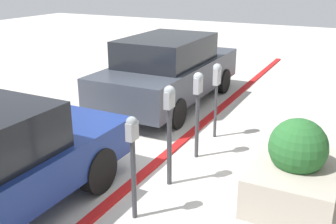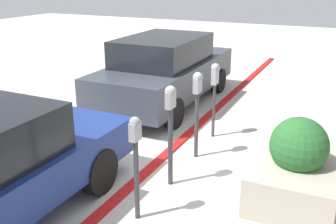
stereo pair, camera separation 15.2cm
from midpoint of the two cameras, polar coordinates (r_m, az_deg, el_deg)
The scene contains 8 objects.
ground_plane at distance 6.66m, azimuth -1.65°, elevation -7.57°, with size 40.00×40.00×0.00m, color beige.
curb_strip at distance 6.68m, azimuth -2.26°, elevation -7.28°, with size 19.00×0.16×0.04m.
parking_meter_nearest at distance 4.88m, azimuth -5.61°, elevation -5.52°, with size 0.17×0.14×1.41m.
parking_meter_second at distance 5.64m, azimuth -0.42°, elevation -0.91°, with size 0.19×0.16×1.55m.
parking_meter_middle at distance 6.53m, azimuth 3.59°, elevation 2.15°, with size 0.20×0.17×1.51m.
parking_meter_fourth at distance 7.43m, azimuth 6.23°, elevation 4.39°, with size 0.20×0.17×1.46m.
planter_box at distance 5.75m, azimuth 17.36°, elevation -8.00°, with size 1.58×1.14×1.22m.
parked_car_middle at distance 9.48m, azimuth -0.79°, elevation 6.15°, with size 4.67×1.92×1.65m.
Camera 2 is at (-5.31, -2.65, 3.03)m, focal length 42.00 mm.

